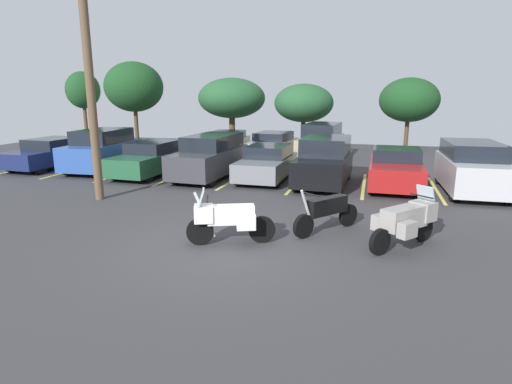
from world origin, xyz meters
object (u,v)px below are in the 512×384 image
motorcycle_touring (228,218)px  car_red (396,169)px  car_black (324,162)px  motorcycle_third (327,211)px  car_grey (267,163)px  car_silver (472,168)px  car_far_champagne (227,144)px  utility_pole (90,80)px  motorcycle_second (407,220)px  car_far_white (272,145)px  car_charcoal (210,156)px  car_green (152,158)px  car_far_tan (321,142)px  car_navy (51,153)px  car_blue (102,150)px

motorcycle_touring → car_red: 8.70m
car_black → motorcycle_third: bearing=-82.8°
car_grey → car_silver: bearing=-3.3°
motorcycle_touring → car_far_champagne: car_far_champagne is taller
car_silver → utility_pole: utility_pole is taller
motorcycle_second → car_far_white: bearing=116.1°
car_charcoal → car_black: size_ratio=1.11×
car_grey → car_green: bearing=-176.7°
car_far_tan → car_navy: bearing=-153.2°
motorcycle_second → car_silver: 7.00m
motorcycle_second → car_grey: car_grey is taller
car_black → car_silver: 5.30m
motorcycle_third → car_blue: (-11.16, 6.36, 0.39)m
car_navy → car_red: bearing=-0.7°
car_charcoal → car_black: 4.87m
motorcycle_touring → car_far_white: size_ratio=0.44×
car_blue → motorcycle_touring: bearing=-41.3°
motorcycle_second → car_grey: (-5.10, 6.93, 0.02)m
motorcycle_second → car_far_white: size_ratio=0.38×
motorcycle_second → car_far_white: car_far_white is taller
motorcycle_third → car_green: bearing=144.4°
motorcycle_touring → car_silver: 10.01m
car_blue → motorcycle_second: bearing=-28.0°
car_silver → car_far_champagne: 13.18m
car_navy → car_green: car_green is taller
motorcycle_third → car_silver: size_ratio=0.44×
car_charcoal → car_silver: car_silver is taller
car_blue → car_charcoal: 5.55m
car_navy → car_grey: 10.85m
motorcycle_third → car_navy: (-14.03, 6.33, 0.14)m
motorcycle_touring → car_navy: bearing=146.5°
car_red → car_silver: car_silver is taller
car_green → car_charcoal: (2.79, 0.02, 0.20)m
car_green → car_black: (7.66, -0.11, 0.20)m
motorcycle_third → car_green: (-8.40, 6.03, 0.15)m
motorcycle_second → car_black: car_black is taller
motorcycle_second → car_black: bearing=112.2°
car_far_tan → car_silver: bearing=-46.9°
utility_pole → motorcycle_second: bearing=-11.8°
motorcycle_third → car_silver: 7.45m
motorcycle_third → car_red: (1.95, 6.14, 0.15)m
motorcycle_touring → utility_pole: bearing=152.5°
motorcycle_touring → car_far_tan: car_far_tan is taller
car_grey → car_far_white: (-1.17, 5.85, 0.02)m
car_charcoal → car_red: 7.57m
car_charcoal → car_green: bearing=-179.7°
motorcycle_touring → car_grey: (-1.01, 7.85, 0.05)m
car_charcoal → car_red: car_charcoal is taller
car_far_white → car_green: bearing=-123.4°
car_black → car_red: car_black is taller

